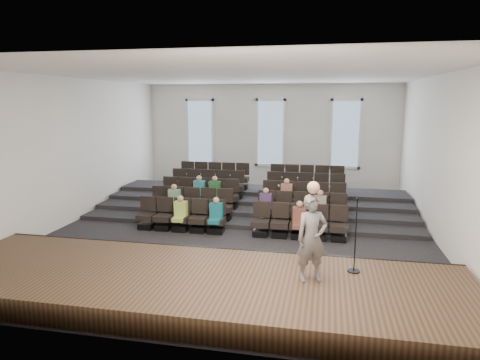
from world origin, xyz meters
name	(u,v)px	position (x,y,z in m)	size (l,w,h in m)	color
ground	(242,229)	(0.00, 0.00, 0.00)	(14.00, 14.00, 0.00)	black
ceiling	(242,75)	(0.00, 0.00, 5.01)	(12.00, 14.00, 0.02)	white
wall_back	(270,137)	(0.00, 7.02, 2.50)	(12.00, 0.04, 5.00)	white
wall_front	(158,206)	(0.00, -7.02, 2.50)	(12.00, 0.04, 5.00)	white
wall_left	(74,150)	(-6.02, 0.00, 2.50)	(0.04, 14.00, 5.00)	white
wall_right	(442,160)	(6.02, 0.00, 2.50)	(0.04, 14.00, 5.00)	white
stage	(196,286)	(0.00, -5.10, 0.25)	(11.80, 3.60, 0.50)	#4F3422
stage_lip	(216,257)	(0.00, -3.33, 0.25)	(11.80, 0.06, 0.52)	black
risers	(257,202)	(0.00, 3.17, 0.20)	(11.80, 4.80, 0.60)	black
seating_rows	(250,199)	(0.00, 1.54, 0.68)	(6.80, 4.70, 1.67)	black
windows	(270,133)	(0.00, 6.95, 2.70)	(8.44, 0.10, 3.24)	white
audience	(238,201)	(-0.21, 0.45, 0.83)	(5.45, 2.64, 1.10)	#AED354
speaker	(312,238)	(2.45, -4.84, 1.41)	(0.66, 0.44, 1.82)	slate
mic_stand	(355,250)	(3.36, -4.21, 1.00)	(0.28, 0.28, 1.68)	black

